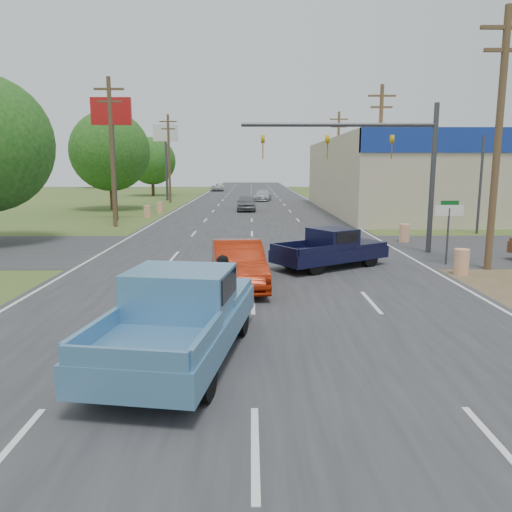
{
  "coord_description": "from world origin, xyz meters",
  "views": [
    {
      "loc": [
        -0.05,
        -6.65,
        4.07
      ],
      "look_at": [
        0.1,
        8.9,
        1.3
      ],
      "focal_mm": 35.0,
      "sensor_mm": 36.0,
      "label": 1
    }
  ],
  "objects_px": {
    "red_convertible": "(238,265)",
    "motorcycle": "(223,312)",
    "distant_car_grey": "(246,203)",
    "rider": "(222,294)",
    "distant_car_silver": "(263,196)",
    "navy_pickup": "(332,248)",
    "distant_car_white": "(217,187)",
    "blue_pickup": "(181,313)"
  },
  "relations": [
    {
      "from": "distant_car_grey",
      "to": "navy_pickup",
      "type": "bearing_deg",
      "value": -82.22
    },
    {
      "from": "motorcycle",
      "to": "navy_pickup",
      "type": "relative_size",
      "value": 0.42
    },
    {
      "from": "navy_pickup",
      "to": "distant_car_silver",
      "type": "distance_m",
      "value": 41.29
    },
    {
      "from": "navy_pickup",
      "to": "motorcycle",
      "type": "bearing_deg",
      "value": -59.97
    },
    {
      "from": "rider",
      "to": "distant_car_grey",
      "type": "height_order",
      "value": "rider"
    },
    {
      "from": "rider",
      "to": "distant_car_silver",
      "type": "distance_m",
      "value": 49.26
    },
    {
      "from": "red_convertible",
      "to": "blue_pickup",
      "type": "relative_size",
      "value": 0.77
    },
    {
      "from": "motorcycle",
      "to": "blue_pickup",
      "type": "bearing_deg",
      "value": -116.89
    },
    {
      "from": "rider",
      "to": "distant_car_grey",
      "type": "xyz_separation_m",
      "value": [
        0.28,
        34.92,
        -0.17
      ]
    },
    {
      "from": "motorcycle",
      "to": "blue_pickup",
      "type": "distance_m",
      "value": 2.05
    },
    {
      "from": "rider",
      "to": "distant_car_silver",
      "type": "height_order",
      "value": "rider"
    },
    {
      "from": "red_convertible",
      "to": "navy_pickup",
      "type": "xyz_separation_m",
      "value": [
        3.79,
        3.37,
        0.04
      ]
    },
    {
      "from": "rider",
      "to": "distant_car_white",
      "type": "distance_m",
      "value": 75.4
    },
    {
      "from": "navy_pickup",
      "to": "distant_car_white",
      "type": "height_order",
      "value": "navy_pickup"
    },
    {
      "from": "blue_pickup",
      "to": "distant_car_grey",
      "type": "distance_m",
      "value": 36.82
    },
    {
      "from": "distant_car_silver",
      "to": "distant_car_white",
      "type": "bearing_deg",
      "value": 115.02
    },
    {
      "from": "blue_pickup",
      "to": "distant_car_silver",
      "type": "height_order",
      "value": "blue_pickup"
    },
    {
      "from": "distant_car_white",
      "to": "motorcycle",
      "type": "bearing_deg",
      "value": 91.53
    },
    {
      "from": "distant_car_grey",
      "to": "distant_car_silver",
      "type": "height_order",
      "value": "distant_car_grey"
    },
    {
      "from": "red_convertible",
      "to": "distant_car_grey",
      "type": "relative_size",
      "value": 1.08
    },
    {
      "from": "motorcycle",
      "to": "blue_pickup",
      "type": "relative_size",
      "value": 0.34
    },
    {
      "from": "red_convertible",
      "to": "motorcycle",
      "type": "distance_m",
      "value": 4.67
    },
    {
      "from": "motorcycle",
      "to": "blue_pickup",
      "type": "xyz_separation_m",
      "value": [
        -0.77,
        -1.83,
        0.51
      ]
    },
    {
      "from": "motorcycle",
      "to": "distant_car_grey",
      "type": "distance_m",
      "value": 34.97
    },
    {
      "from": "motorcycle",
      "to": "distant_car_grey",
      "type": "bearing_deg",
      "value": 85.6
    },
    {
      "from": "red_convertible",
      "to": "distant_car_grey",
      "type": "xyz_separation_m",
      "value": [
        0.0,
        30.32,
        -0.04
      ]
    },
    {
      "from": "rider",
      "to": "red_convertible",
      "type": "bearing_deg",
      "value": -97.41
    },
    {
      "from": "red_convertible",
      "to": "motorcycle",
      "type": "relative_size",
      "value": 2.22
    },
    {
      "from": "navy_pickup",
      "to": "distant_car_silver",
      "type": "height_order",
      "value": "navy_pickup"
    },
    {
      "from": "motorcycle",
      "to": "rider",
      "type": "xyz_separation_m",
      "value": [
        -0.0,
        0.05,
        0.44
      ]
    },
    {
      "from": "motorcycle",
      "to": "distant_car_grey",
      "type": "relative_size",
      "value": 0.49
    },
    {
      "from": "distant_car_grey",
      "to": "distant_car_silver",
      "type": "relative_size",
      "value": 0.96
    },
    {
      "from": "blue_pickup",
      "to": "distant_car_silver",
      "type": "distance_m",
      "value": 51.18
    },
    {
      "from": "distant_car_grey",
      "to": "distant_car_white",
      "type": "xyz_separation_m",
      "value": [
        -5.4,
        40.31,
        -0.06
      ]
    },
    {
      "from": "red_convertible",
      "to": "navy_pickup",
      "type": "distance_m",
      "value": 5.07
    },
    {
      "from": "navy_pickup",
      "to": "distant_car_silver",
      "type": "bearing_deg",
      "value": 149.52
    },
    {
      "from": "red_convertible",
      "to": "blue_pickup",
      "type": "xyz_separation_m",
      "value": [
        -1.05,
        -6.48,
        0.21
      ]
    },
    {
      "from": "blue_pickup",
      "to": "red_convertible",
      "type": "bearing_deg",
      "value": 89.9
    },
    {
      "from": "blue_pickup",
      "to": "navy_pickup",
      "type": "distance_m",
      "value": 10.98
    },
    {
      "from": "rider",
      "to": "blue_pickup",
      "type": "height_order",
      "value": "blue_pickup"
    },
    {
      "from": "motorcycle",
      "to": "rider",
      "type": "distance_m",
      "value": 0.44
    },
    {
      "from": "red_convertible",
      "to": "rider",
      "type": "distance_m",
      "value": 4.61
    }
  ]
}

